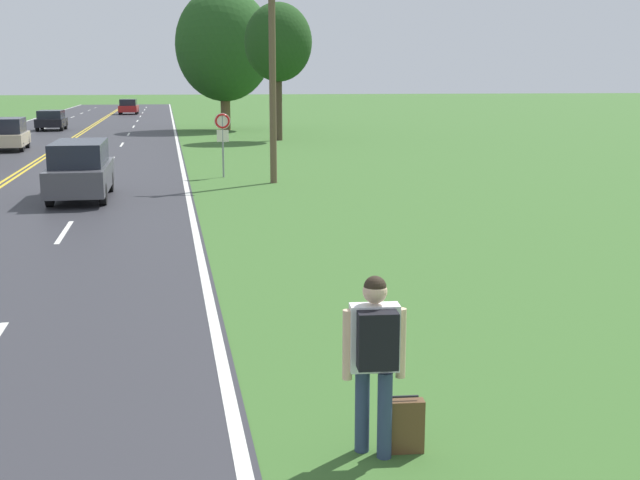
% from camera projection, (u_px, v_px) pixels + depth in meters
% --- Properties ---
extents(hitchhiker_person, '(0.61, 0.46, 1.81)m').
position_uv_depth(hitchhiker_person, '(375.00, 348.00, 7.64)').
color(hitchhiker_person, navy).
rests_on(hitchhiker_person, ground).
extents(suitcase, '(0.40, 0.18, 0.59)m').
position_uv_depth(suitcase, '(404.00, 426.00, 7.90)').
color(suitcase, brown).
rests_on(suitcase, ground).
extents(traffic_sign, '(0.60, 0.10, 2.41)m').
position_uv_depth(traffic_sign, '(223.00, 129.00, 29.91)').
color(traffic_sign, gray).
rests_on(traffic_sign, ground).
extents(utility_pole_midground, '(1.80, 0.24, 7.09)m').
position_uv_depth(utility_pole_midground, '(273.00, 78.00, 27.93)').
color(utility_pole_midground, brown).
rests_on(utility_pole_midground, ground).
extents(tree_left_verge, '(4.02, 4.02, 8.12)m').
position_uv_depth(tree_left_verge, '(278.00, 43.00, 47.57)').
color(tree_left_verge, '#473828').
rests_on(tree_left_verge, ground).
extents(tree_mid_treeline, '(6.96, 6.96, 10.07)m').
position_uv_depth(tree_mid_treeline, '(224.00, 45.00, 57.42)').
color(tree_mid_treeline, brown).
rests_on(tree_mid_treeline, ground).
extents(car_dark_grey_suv_approaching, '(1.72, 4.71, 1.77)m').
position_uv_depth(car_dark_grey_suv_approaching, '(80.00, 169.00, 24.61)').
color(car_dark_grey_suv_approaching, black).
rests_on(car_dark_grey_suv_approaching, ground).
extents(car_champagne_van_mid_far, '(1.87, 4.09, 1.67)m').
position_uv_depth(car_champagne_van_mid_far, '(9.00, 134.00, 41.61)').
color(car_champagne_van_mid_far, black).
rests_on(car_champagne_van_mid_far, ground).
extents(car_black_hatchback_receding, '(1.90, 3.54, 1.44)m').
position_uv_depth(car_black_hatchback_receding, '(51.00, 120.00, 58.04)').
color(car_black_hatchback_receding, black).
rests_on(car_black_hatchback_receding, ground).
extents(car_red_hatchback_distant, '(2.02, 3.55, 1.59)m').
position_uv_depth(car_red_hatchback_distant, '(129.00, 106.00, 84.89)').
color(car_red_hatchback_distant, black).
rests_on(car_red_hatchback_distant, ground).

